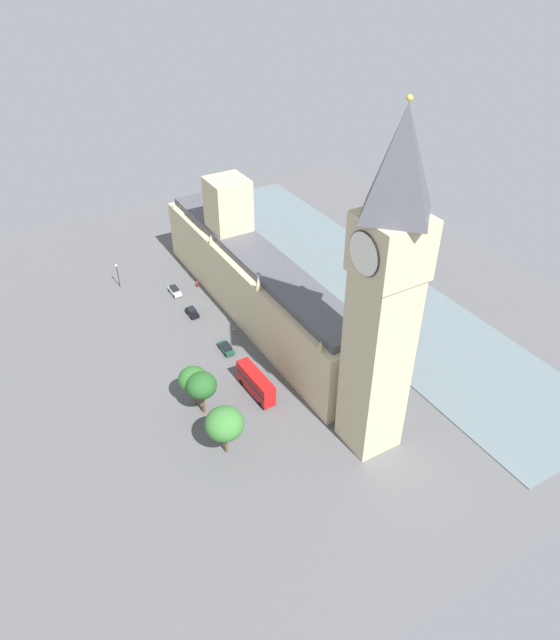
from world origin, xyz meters
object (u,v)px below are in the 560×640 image
Objects in this scene: double_decker_bus_leading at (256,383)px; plane_tree_kerbside at (201,386)px; car_black_under_trees at (192,312)px; plane_tree_midblock at (224,424)px; clock_tower at (385,294)px; street_lamp_near_tower at (117,271)px; car_white_opposite_hall at (175,291)px; plane_tree_by_river_gate at (193,379)px; car_dark_green_corner at (226,348)px; parliament_building at (254,279)px; pedestrian_trailing at (197,284)px; pedestrian_far_end at (234,331)px.

plane_tree_kerbside is at bearing 176.40° from double_decker_bus_leading.
plane_tree_midblock is (10.93, 40.21, 5.63)m from car_black_under_trees.
plane_tree_midblock is at bearing -22.90° from clock_tower.
car_white_opposite_hall is at bearing 136.29° from street_lamp_near_tower.
plane_tree_by_river_gate is (-0.08, -13.22, -0.48)m from plane_tree_midblock.
car_dark_green_corner is at bearing 107.45° from street_lamp_near_tower.
parliament_building reaches higher than pedestrian_trailing.
pedestrian_trailing is 53.79m from plane_tree_midblock.
car_white_opposite_hall is at bearing -106.08° from plane_tree_by_river_gate.
plane_tree_midblock is (11.86, 24.54, 5.63)m from car_dark_green_corner.
pedestrian_far_end is at bearing -129.68° from plane_tree_kerbside.
parliament_building is 22.16m from car_white_opposite_hall.
plane_tree_midblock is 13.23m from plane_tree_by_river_gate.
plane_tree_by_river_gate is (22.36, -22.70, -23.62)m from clock_tower.
clock_tower reaches higher than parliament_building.
double_decker_bus_leading is 11.28m from plane_tree_kerbside.
clock_tower is 48.74m from pedestrian_far_end.
car_dark_green_corner is 0.45× the size of double_decker_bus_leading.
parliament_building is at bearing 128.60° from car_white_opposite_hall.
car_white_opposite_hall is 41.82m from plane_tree_kerbside.
street_lamp_near_tower is at bearing -26.29° from pedestrian_far_end.
pedestrian_far_end reaches higher than pedestrian_trailing.
car_black_under_trees is 42.04m from plane_tree_midblock.
clock_tower is 33.61m from plane_tree_midblock.
car_white_opposite_hall is 40.50m from double_decker_bus_leading.
car_black_under_trees is at bearing -27.49° from pedestrian_far_end.
car_black_under_trees is (13.11, -5.61, -7.69)m from parliament_building.
plane_tree_midblock reaches higher than car_white_opposite_hall.
car_white_opposite_hall is 26.16m from car_dark_green_corner.
pedestrian_far_end is at bearing 114.62° from car_black_under_trees.
car_white_opposite_hall is 0.76× the size of street_lamp_near_tower.
clock_tower is 12.11× the size of car_dark_green_corner.
pedestrian_trailing is at bearing -65.88° from parliament_building.
parliament_building is 16.21m from car_black_under_trees.
plane_tree_kerbside reaches higher than double_decker_bus_leading.
plane_tree_kerbside is at bearing 45.71° from parliament_building.
pedestrian_far_end is (-5.16, 10.96, -0.12)m from car_black_under_trees.
car_black_under_trees is 2.42× the size of pedestrian_far_end.
clock_tower is 33.87× the size of pedestrian_far_end.
car_black_under_trees is at bearing -136.49° from pedestrian_trailing.
parliament_building is at bearing -92.08° from clock_tower.
plane_tree_kerbside is (-0.57, -10.53, -0.09)m from plane_tree_midblock.
double_decker_bus_leading is 1.14× the size of plane_tree_midblock.
car_dark_green_corner is 26.69m from pedestrian_trailing.
car_white_opposite_hall is 39.33m from plane_tree_by_river_gate.
plane_tree_by_river_gate reaches higher than pedestrian_trailing.
plane_tree_kerbside is (15.52, 18.71, 5.67)m from pedestrian_far_end.
parliament_building is 11.92× the size of street_lamp_near_tower.
clock_tower is at bearing 87.92° from parliament_building.
car_white_opposite_hall is 0.98× the size of car_dark_green_corner.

